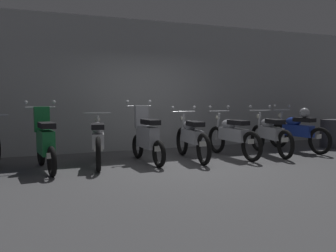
{
  "coord_description": "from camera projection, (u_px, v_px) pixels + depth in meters",
  "views": [
    {
      "loc": [
        -2.94,
        -6.51,
        1.39
      ],
      "look_at": [
        -0.06,
        0.52,
        0.75
      ],
      "focal_mm": 39.04,
      "sensor_mm": 36.0,
      "label": 1
    }
  ],
  "objects": [
    {
      "name": "ground_plane",
      "position": [
        180.0,
        166.0,
        7.24
      ],
      "size": [
        80.0,
        80.0,
        0.0
      ],
      "primitive_type": "plane",
      "color": "#4C4C4F"
    },
    {
      "name": "motorbike_slot_4",
      "position": [
        192.0,
        137.0,
        7.87
      ],
      "size": [
        0.59,
        1.95,
        1.15
      ],
      "color": "black",
      "rests_on": "ground"
    },
    {
      "name": "motorbike_slot_3",
      "position": [
        147.0,
        137.0,
        7.54
      ],
      "size": [
        0.59,
        1.68,
        1.29
      ],
      "color": "black",
      "rests_on": "ground"
    },
    {
      "name": "motorbike_slot_5",
      "position": [
        232.0,
        135.0,
        8.21
      ],
      "size": [
        0.59,
        1.95,
        1.15
      ],
      "color": "black",
      "rests_on": "ground"
    },
    {
      "name": "motorbike_slot_7",
      "position": [
        298.0,
        130.0,
        9.11
      ],
      "size": [
        0.59,
        1.95,
        1.15
      ],
      "color": "black",
      "rests_on": "ground"
    },
    {
      "name": "trash_bin",
      "position": [
        330.0,
        133.0,
        9.74
      ],
      "size": [
        0.51,
        0.51,
        0.75
      ],
      "primitive_type": "cylinder",
      "color": "#38383D",
      "rests_on": "ground"
    },
    {
      "name": "motorbike_slot_6",
      "position": [
        270.0,
        134.0,
        8.55
      ],
      "size": [
        0.58,
        1.94,
        1.15
      ],
      "color": "black",
      "rests_on": "ground"
    },
    {
      "name": "motorbike_slot_2",
      "position": [
        98.0,
        141.0,
        7.26
      ],
      "size": [
        0.62,
        1.93,
        1.03
      ],
      "color": "black",
      "rests_on": "ground"
    },
    {
      "name": "back_wall",
      "position": [
        141.0,
        86.0,
        9.38
      ],
      "size": [
        16.0,
        0.3,
        3.28
      ],
      "primitive_type": "cube",
      "color": "#9EA0A3",
      "rests_on": "ground"
    },
    {
      "name": "motorbike_slot_1",
      "position": [
        45.0,
        142.0,
        6.72
      ],
      "size": [
        0.59,
        1.68,
        1.29
      ],
      "color": "black",
      "rests_on": "ground"
    }
  ]
}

